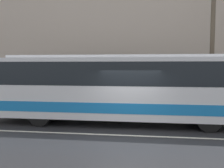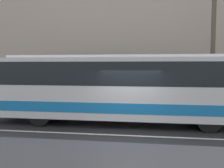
% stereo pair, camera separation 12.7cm
% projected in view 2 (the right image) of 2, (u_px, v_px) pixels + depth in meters
% --- Properties ---
extents(ground_plane, '(60.00, 60.00, 0.00)m').
position_uv_depth(ground_plane, '(128.00, 136.00, 9.62)').
color(ground_plane, '#262628').
extents(sidewalk, '(60.00, 2.28, 0.16)m').
position_uv_depth(sidewalk, '(135.00, 110.00, 14.68)').
color(sidewalk, '#A09E99').
rests_on(sidewalk, ground_plane).
extents(building_facade, '(60.00, 0.35, 10.91)m').
position_uv_depth(building_facade, '(137.00, 24.00, 15.55)').
color(building_facade, '#B7A899').
rests_on(building_facade, ground_plane).
extents(lane_stripe, '(54.00, 0.14, 0.01)m').
position_uv_depth(lane_stripe, '(128.00, 136.00, 9.62)').
color(lane_stripe, beige).
rests_on(lane_stripe, ground_plane).
extents(transit_bus, '(11.24, 2.55, 3.16)m').
position_uv_depth(transit_bus, '(115.00, 85.00, 11.65)').
color(transit_bus, silver).
rests_on(transit_bus, ground_plane).
extents(utility_pole_near, '(0.23, 0.23, 7.10)m').
position_uv_depth(utility_pole_near, '(213.00, 46.00, 13.13)').
color(utility_pole_near, brown).
rests_on(utility_pole_near, sidewalk).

